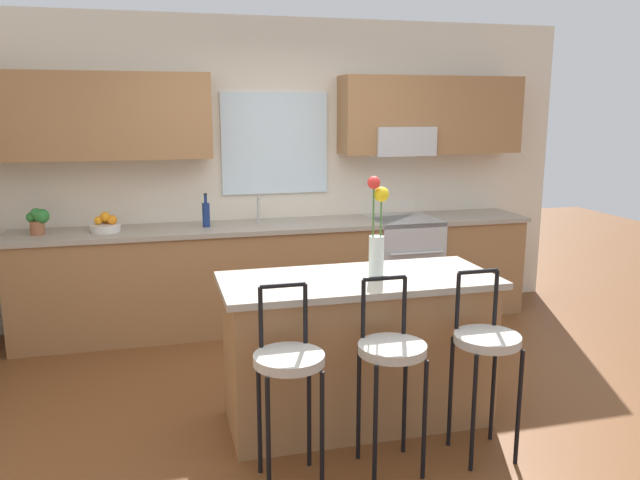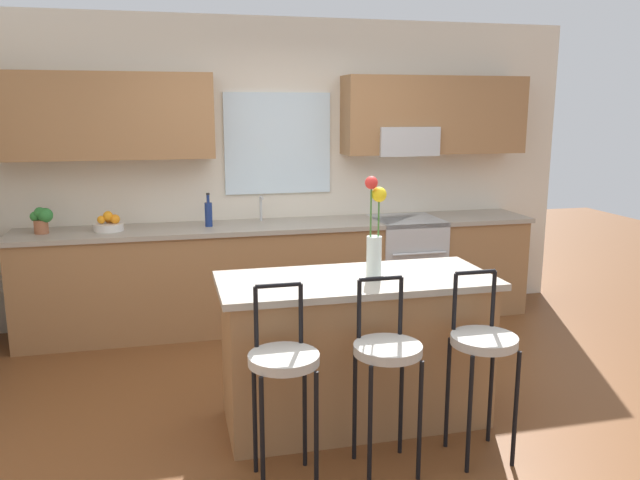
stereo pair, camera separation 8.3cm
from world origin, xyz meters
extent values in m
plane|color=brown|center=(0.00, 0.00, 0.00)|extent=(14.00, 14.00, 0.00)
cube|color=beige|center=(0.00, 2.06, 1.35)|extent=(5.60, 0.12, 2.70)
cube|color=#996B42|center=(-1.44, 1.83, 1.85)|extent=(1.72, 0.34, 0.70)
cube|color=#996B42|center=(1.44, 1.83, 1.85)|extent=(1.72, 0.34, 0.70)
cube|color=silver|center=(0.00, 1.99, 1.60)|extent=(0.97, 0.03, 0.90)
cube|color=#B7BABC|center=(1.14, 1.80, 1.62)|extent=(0.56, 0.36, 0.26)
cube|color=#996B42|center=(0.00, 1.70, 0.44)|extent=(4.50, 0.60, 0.88)
cube|color=#9E9384|center=(0.00, 1.70, 0.90)|extent=(4.56, 0.64, 0.04)
cube|color=#B7BABC|center=(-0.18, 1.70, 0.85)|extent=(0.54, 0.38, 0.11)
cylinder|color=#B7BABC|center=(-0.18, 1.86, 1.03)|extent=(0.02, 0.02, 0.22)
cylinder|color=#B7BABC|center=(-0.18, 1.80, 1.14)|extent=(0.02, 0.12, 0.02)
cube|color=#B7BABC|center=(1.14, 1.68, 0.46)|extent=(0.60, 0.60, 0.92)
cube|color=black|center=(1.14, 1.38, 0.40)|extent=(0.52, 0.02, 0.40)
cylinder|color=#B7BABC|center=(1.14, 1.35, 0.66)|extent=(0.50, 0.02, 0.02)
cube|color=#996B42|center=(0.09, -0.19, 0.44)|extent=(1.58, 0.63, 0.88)
cube|color=#9E9384|center=(0.09, -0.19, 0.90)|extent=(1.66, 0.71, 0.04)
cylinder|color=black|center=(-0.60, -0.90, 0.33)|extent=(0.02, 0.02, 0.66)
cylinder|color=black|center=(-0.33, -0.90, 0.33)|extent=(0.02, 0.02, 0.66)
cylinder|color=black|center=(-0.60, -0.63, 0.33)|extent=(0.02, 0.02, 0.66)
cylinder|color=black|center=(-0.33, -0.63, 0.33)|extent=(0.02, 0.02, 0.66)
cylinder|color=#B2ADA3|center=(-0.46, -0.77, 0.69)|extent=(0.36, 0.36, 0.05)
cylinder|color=black|center=(-0.58, -0.63, 0.87)|extent=(0.02, 0.02, 0.32)
cylinder|color=black|center=(-0.35, -0.63, 0.87)|extent=(0.02, 0.02, 0.32)
cylinder|color=black|center=(-0.46, -0.63, 1.03)|extent=(0.23, 0.02, 0.02)
cylinder|color=black|center=(-0.05, -0.90, 0.33)|extent=(0.02, 0.02, 0.66)
cylinder|color=black|center=(0.22, -0.90, 0.33)|extent=(0.02, 0.02, 0.66)
cylinder|color=black|center=(-0.05, -0.63, 0.33)|extent=(0.02, 0.02, 0.66)
cylinder|color=black|center=(0.22, -0.63, 0.33)|extent=(0.02, 0.02, 0.66)
cylinder|color=#B2ADA3|center=(0.09, -0.77, 0.69)|extent=(0.36, 0.36, 0.05)
cylinder|color=black|center=(-0.03, -0.63, 0.87)|extent=(0.02, 0.02, 0.32)
cylinder|color=black|center=(0.20, -0.63, 0.87)|extent=(0.02, 0.02, 0.32)
cylinder|color=black|center=(0.09, -0.63, 1.03)|extent=(0.23, 0.02, 0.02)
cylinder|color=black|center=(0.50, -0.90, 0.33)|extent=(0.02, 0.02, 0.66)
cylinder|color=black|center=(0.77, -0.90, 0.33)|extent=(0.02, 0.02, 0.66)
cylinder|color=black|center=(0.50, -0.63, 0.33)|extent=(0.02, 0.02, 0.66)
cylinder|color=black|center=(0.77, -0.63, 0.33)|extent=(0.02, 0.02, 0.66)
cylinder|color=#B2ADA3|center=(0.64, -0.77, 0.69)|extent=(0.36, 0.36, 0.05)
cylinder|color=black|center=(0.52, -0.63, 0.87)|extent=(0.02, 0.02, 0.32)
cylinder|color=black|center=(0.75, -0.63, 0.87)|extent=(0.02, 0.02, 0.32)
cylinder|color=black|center=(0.64, -0.63, 1.03)|extent=(0.23, 0.02, 0.02)
cylinder|color=silver|center=(0.17, -0.26, 1.05)|extent=(0.09, 0.09, 0.26)
cylinder|color=#3D722D|center=(0.20, -0.25, 1.21)|extent=(0.01, 0.01, 0.43)
sphere|color=yellow|center=(0.20, -0.25, 1.42)|extent=(0.09, 0.09, 0.09)
cylinder|color=#3D722D|center=(0.15, -0.26, 1.25)|extent=(0.01, 0.01, 0.50)
sphere|color=red|center=(0.15, -0.26, 1.50)|extent=(0.07, 0.07, 0.07)
cylinder|color=silver|center=(-1.48, 1.70, 0.95)|extent=(0.24, 0.24, 0.06)
sphere|color=orange|center=(-1.42, 1.70, 1.01)|extent=(0.08, 0.08, 0.08)
sphere|color=orange|center=(-1.48, 1.75, 1.01)|extent=(0.08, 0.08, 0.08)
sphere|color=orange|center=(-1.53, 1.70, 1.01)|extent=(0.07, 0.07, 0.07)
sphere|color=orange|center=(-1.48, 1.70, 1.04)|extent=(0.08, 0.08, 0.08)
cylinder|color=navy|center=(-0.66, 1.70, 1.02)|extent=(0.06, 0.06, 0.21)
cylinder|color=navy|center=(-0.66, 1.70, 1.16)|extent=(0.03, 0.03, 0.07)
cylinder|color=black|center=(-0.66, 1.70, 1.20)|extent=(0.03, 0.03, 0.02)
cylinder|color=#9E5B3D|center=(-1.99, 1.70, 0.98)|extent=(0.11, 0.11, 0.11)
sphere|color=#2D7A33|center=(-1.99, 1.70, 1.09)|extent=(0.09, 0.09, 0.09)
sphere|color=#2D7A33|center=(-2.03, 1.71, 1.06)|extent=(0.08, 0.08, 0.08)
sphere|color=#2D7A33|center=(-1.95, 1.69, 1.07)|extent=(0.12, 0.12, 0.12)
camera|label=1|loc=(-1.07, -3.68, 1.91)|focal=35.49mm
camera|label=2|loc=(-0.99, -3.70, 1.91)|focal=35.49mm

